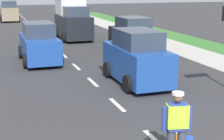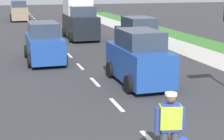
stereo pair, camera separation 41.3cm
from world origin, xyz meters
name	(u,v)px [view 1 (the left image)]	position (x,y,z in m)	size (l,w,h in m)	color
ground_plane	(47,40)	(0.00, 21.00, 0.00)	(96.00, 96.00, 0.00)	#333335
sidewalk_right	(223,64)	(7.20, 10.00, 0.00)	(2.40, 72.00, 0.14)	#B2ADA3
lane_center_line	(39,33)	(0.00, 25.20, 0.00)	(0.14, 46.40, 0.01)	silver
road_worker	(178,125)	(-0.10, 1.46, 0.93)	(0.77, 0.37, 1.67)	#383D4C
traffic_cone_far	(178,134)	(0.42, 2.33, 0.30)	(0.36, 0.36, 0.60)	black
delivery_truck	(72,17)	(1.89, 20.96, 1.61)	(2.16, 4.60, 3.54)	black
car_outgoing_ahead	(137,59)	(1.64, 8.01, 1.01)	(1.87, 3.91, 2.17)	#1E4799
car_oncoming_lead	(39,44)	(-1.52, 13.47, 0.94)	(1.90, 4.17, 2.03)	#1E4799
car_oncoming_third	(9,12)	(-1.79, 36.24, 1.02)	(2.01, 4.25, 2.20)	gray
car_parked_far	(133,35)	(4.23, 14.93, 0.94)	(2.03, 3.93, 2.03)	black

